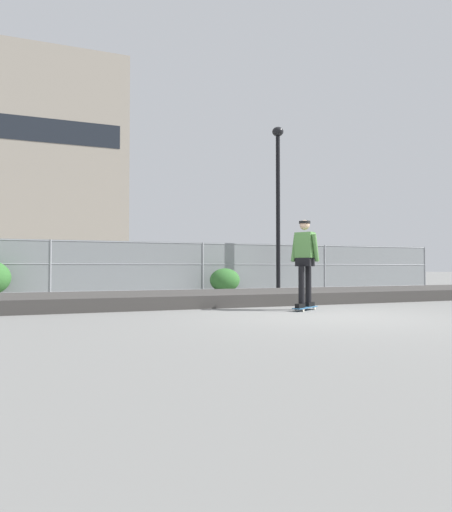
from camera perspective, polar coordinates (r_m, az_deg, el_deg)
name	(u,v)px	position (r m, az deg, el deg)	size (l,w,h in m)	color
ground_plane	(327,315)	(8.19, 13.54, -7.88)	(120.00, 120.00, 0.00)	slate
gravel_berm	(258,296)	(11.02, 4.41, -5.51)	(17.54, 2.64, 0.29)	#3D3A38
skateboard	(305,308)	(9.03, 10.72, -6.93)	(0.78, 0.61, 0.07)	#2D608C
skater	(305,257)	(8.99, 10.69, -0.15)	(0.66, 0.61, 1.84)	black
chain_fence	(203,267)	(15.97, -3.18, -1.44)	(21.54, 0.06, 1.85)	gray
street_lamp	(278,188)	(16.58, 7.09, 9.23)	(0.44, 0.44, 6.37)	black
parked_car_near	(116,269)	(18.79, -14.77, -1.69)	(4.46, 2.07, 1.66)	#566B4C
parked_car_mid	(241,269)	(20.50, 2.04, -1.72)	(4.52, 2.19, 1.66)	#474C54
library_building	(9,170)	(55.06, -27.46, 10.34)	(25.68, 14.22, 24.10)	#9E9384
shrub_center	(225,280)	(15.39, -0.15, -3.30)	(1.12, 0.92, 0.87)	#336B2D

